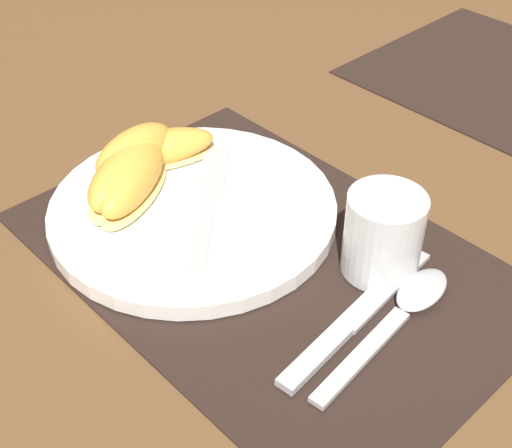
% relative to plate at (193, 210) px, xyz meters
% --- Properties ---
extents(ground_plane, '(3.00, 3.00, 0.00)m').
position_rel_plate_xyz_m(ground_plane, '(0.09, 0.01, -0.01)').
color(ground_plane, brown).
extents(placemat, '(0.45, 0.31, 0.00)m').
position_rel_plate_xyz_m(placemat, '(0.09, 0.01, -0.01)').
color(placemat, black).
rests_on(placemat, ground_plane).
extents(plate, '(0.28, 0.28, 0.02)m').
position_rel_plate_xyz_m(plate, '(0.00, 0.00, 0.00)').
color(plate, white).
rests_on(plate, placemat).
extents(juice_glass, '(0.07, 0.07, 0.08)m').
position_rel_plate_xyz_m(juice_glass, '(0.17, 0.07, 0.03)').
color(juice_glass, silver).
rests_on(juice_glass, placemat).
extents(knife, '(0.04, 0.20, 0.01)m').
position_rel_plate_xyz_m(knife, '(0.20, 0.01, -0.01)').
color(knife, '#BCBCC1').
rests_on(knife, placemat).
extents(spoon, '(0.04, 0.19, 0.01)m').
position_rel_plate_xyz_m(spoon, '(0.22, 0.05, -0.00)').
color(spoon, '#BCBCC1').
rests_on(spoon, placemat).
extents(fork, '(0.15, 0.15, 0.00)m').
position_rel_plate_xyz_m(fork, '(0.00, 0.02, 0.01)').
color(fork, '#BCBCC1').
rests_on(fork, plate).
extents(citrus_wedge_0, '(0.09, 0.13, 0.03)m').
position_rel_plate_xyz_m(citrus_wedge_0, '(-0.08, 0.02, 0.02)').
color(citrus_wedge_0, '#F4DB84').
rests_on(citrus_wedge_0, plate).
extents(citrus_wedge_1, '(0.06, 0.11, 0.05)m').
position_rel_plate_xyz_m(citrus_wedge_1, '(-0.08, -0.01, 0.03)').
color(citrus_wedge_1, '#F4DB84').
rests_on(citrus_wedge_1, plate).
extents(citrus_wedge_2, '(0.10, 0.14, 0.04)m').
position_rel_plate_xyz_m(citrus_wedge_2, '(-0.06, -0.03, 0.03)').
color(citrus_wedge_2, '#F4DB84').
rests_on(citrus_wedge_2, plate).
extents(citrus_wedge_3, '(0.10, 0.13, 0.04)m').
position_rel_plate_xyz_m(citrus_wedge_3, '(-0.05, -0.03, 0.03)').
color(citrus_wedge_3, '#F4DB84').
rests_on(citrus_wedge_3, plate).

